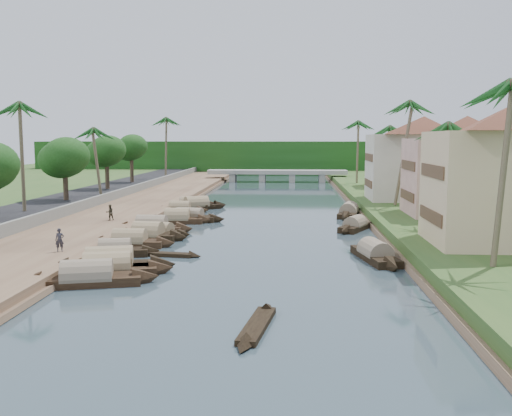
# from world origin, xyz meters

# --- Properties ---
(ground) EXTENTS (220.00, 220.00, 0.00)m
(ground) POSITION_xyz_m (0.00, 0.00, 0.00)
(ground) COLOR #33444C
(ground) RESTS_ON ground
(left_bank) EXTENTS (10.00, 180.00, 0.80)m
(left_bank) POSITION_xyz_m (-16.00, 20.00, 0.40)
(left_bank) COLOR brown
(left_bank) RESTS_ON ground
(right_bank) EXTENTS (16.00, 180.00, 1.20)m
(right_bank) POSITION_xyz_m (19.00, 20.00, 0.60)
(right_bank) COLOR #2C4F1F
(right_bank) RESTS_ON ground
(road) EXTENTS (8.00, 180.00, 1.40)m
(road) POSITION_xyz_m (-24.50, 20.00, 0.70)
(road) COLOR black
(road) RESTS_ON ground
(retaining_wall) EXTENTS (0.40, 180.00, 1.10)m
(retaining_wall) POSITION_xyz_m (-20.20, 20.00, 1.35)
(retaining_wall) COLOR slate
(retaining_wall) RESTS_ON left_bank
(treeline) EXTENTS (120.00, 14.00, 8.00)m
(treeline) POSITION_xyz_m (0.00, 100.00, 4.00)
(treeline) COLOR #163D10
(treeline) RESTS_ON ground
(bridge) EXTENTS (28.00, 4.00, 2.40)m
(bridge) POSITION_xyz_m (0.00, 72.00, 1.72)
(bridge) COLOR gray
(bridge) RESTS_ON ground
(building_mid) EXTENTS (14.11, 14.11, 9.70)m
(building_mid) POSITION_xyz_m (19.99, 14.00, 6.13)
(building_mid) COLOR #DEAA9D
(building_mid) RESTS_ON right_bank
(building_far) EXTENTS (15.59, 15.59, 10.20)m
(building_far) POSITION_xyz_m (18.99, 28.00, 6.38)
(building_far) COLOR beige
(building_far) RESTS_ON right_bank
(building_distant) EXTENTS (12.62, 12.62, 9.20)m
(building_distant) POSITION_xyz_m (19.99, 48.00, 5.88)
(building_distant) COLOR #D0B58B
(building_distant) RESTS_ON right_bank
(sampan_0) EXTENTS (8.90, 3.92, 2.29)m
(sampan_0) POSITION_xyz_m (-9.12, -10.72, 0.42)
(sampan_0) COLOR black
(sampan_0) RESTS_ON ground
(sampan_1) EXTENTS (9.07, 4.11, 2.58)m
(sampan_1) POSITION_xyz_m (-8.84, -7.34, 0.42)
(sampan_1) COLOR black
(sampan_1) RESTS_ON ground
(sampan_2) EXTENTS (8.79, 3.83, 2.27)m
(sampan_2) POSITION_xyz_m (-8.69, -8.31, 0.42)
(sampan_2) COLOR black
(sampan_2) RESTS_ON ground
(sampan_3) EXTENTS (6.91, 2.60, 1.88)m
(sampan_3) POSITION_xyz_m (-10.08, -2.31, 0.41)
(sampan_3) COLOR black
(sampan_3) RESTS_ON ground
(sampan_4) EXTENTS (7.62, 2.01, 2.16)m
(sampan_4) POSITION_xyz_m (-10.01, 1.34, 0.41)
(sampan_4) COLOR black
(sampan_4) RESTS_ON ground
(sampan_5) EXTENTS (7.43, 2.79, 2.31)m
(sampan_5) POSITION_xyz_m (-9.37, 4.74, 0.42)
(sampan_5) COLOR black
(sampan_5) RESTS_ON ground
(sampan_6) EXTENTS (8.04, 2.14, 2.38)m
(sampan_6) POSITION_xyz_m (-10.06, 8.78, 0.42)
(sampan_6) COLOR black
(sampan_6) RESTS_ON ground
(sampan_7) EXTENTS (6.25, 3.24, 1.72)m
(sampan_7) POSITION_xyz_m (-8.72, 6.63, 0.40)
(sampan_7) COLOR black
(sampan_7) RESTS_ON ground
(sampan_8) EXTENTS (7.53, 2.39, 2.29)m
(sampan_8) POSITION_xyz_m (-8.82, 14.51, 0.42)
(sampan_8) COLOR black
(sampan_8) RESTS_ON ground
(sampan_9) EXTENTS (8.13, 2.93, 2.04)m
(sampan_9) POSITION_xyz_m (-7.78, 16.04, 0.41)
(sampan_9) COLOR black
(sampan_9) RESTS_ON ground
(sampan_10) EXTENTS (7.07, 1.75, 1.98)m
(sampan_10) POSITION_xyz_m (-10.18, 22.76, 0.41)
(sampan_10) COLOR black
(sampan_10) RESTS_ON ground
(sampan_11) EXTENTS (8.09, 5.63, 2.35)m
(sampan_11) POSITION_xyz_m (-8.81, 26.44, 0.42)
(sampan_11) COLOR black
(sampan_11) RESTS_ON ground
(sampan_12) EXTENTS (8.11, 3.19, 1.94)m
(sampan_12) POSITION_xyz_m (-9.80, 27.77, 0.41)
(sampan_12) COLOR black
(sampan_12) RESTS_ON ground
(sampan_13) EXTENTS (7.33, 3.13, 2.00)m
(sampan_13) POSITION_xyz_m (-9.67, 27.29, 0.41)
(sampan_13) COLOR black
(sampan_13) RESTS_ON ground
(sampan_14) EXTENTS (3.31, 8.83, 2.12)m
(sampan_14) POSITION_xyz_m (9.04, -2.47, 0.41)
(sampan_14) COLOR black
(sampan_14) RESTS_ON ground
(sampan_15) EXTENTS (4.45, 7.06, 1.95)m
(sampan_15) POSITION_xyz_m (9.06, 11.06, 0.41)
(sampan_15) COLOR black
(sampan_15) RESTS_ON ground
(sampan_16) EXTENTS (3.60, 9.30, 2.23)m
(sampan_16) POSITION_xyz_m (9.49, 21.33, 0.42)
(sampan_16) COLOR black
(sampan_16) RESTS_ON ground
(canoe_0) EXTENTS (1.88, 6.98, 0.91)m
(canoe_0) POSITION_xyz_m (1.46, -17.83, 0.10)
(canoe_0) COLOR black
(canoe_0) RESTS_ON ground
(canoe_1) EXTENTS (5.11, 1.53, 0.82)m
(canoe_1) POSITION_xyz_m (-6.08, -2.09, 0.10)
(canoe_1) COLOR black
(canoe_1) RESTS_ON ground
(canoe_2) EXTENTS (5.59, 0.94, 0.81)m
(canoe_2) POSITION_xyz_m (-7.93, 18.76, 0.10)
(canoe_2) COLOR black
(canoe_2) RESTS_ON ground
(palm_0) EXTENTS (3.20, 3.20, 12.12)m
(palm_0) POSITION_xyz_m (15.00, -9.48, 11.51)
(palm_0) COLOR brown
(palm_0) RESTS_ON ground
(palm_1) EXTENTS (3.20, 3.20, 10.18)m
(palm_1) POSITION_xyz_m (16.00, 6.51, 9.64)
(palm_1) COLOR brown
(palm_1) RESTS_ON ground
(palm_2) EXTENTS (3.20, 3.20, 12.97)m
(palm_2) POSITION_xyz_m (15.00, 21.68, 12.35)
(palm_2) COLOR brown
(palm_2) RESTS_ON ground
(palm_3) EXTENTS (3.20, 3.20, 10.60)m
(palm_3) POSITION_xyz_m (16.00, 38.07, 10.05)
(palm_3) COLOR brown
(palm_3) RESTS_ON ground
(palm_5) EXTENTS (3.20, 3.20, 12.23)m
(palm_5) POSITION_xyz_m (-24.00, 12.42, 11.81)
(palm_5) COLOR brown
(palm_5) RESTS_ON ground
(palm_6) EXTENTS (3.20, 3.20, 10.01)m
(palm_6) POSITION_xyz_m (-22.00, 29.22, 9.68)
(palm_6) COLOR brown
(palm_6) RESTS_ON ground
(palm_7) EXTENTS (3.20, 3.20, 11.79)m
(palm_7) POSITION_xyz_m (14.00, 54.36, 11.19)
(palm_7) COLOR brown
(palm_7) RESTS_ON ground
(palm_8) EXTENTS (3.20, 3.20, 12.52)m
(palm_8) POSITION_xyz_m (-20.50, 61.73, 12.09)
(palm_8) COLOR brown
(palm_8) RESTS_ON ground
(tree_3) EXTENTS (5.41, 5.41, 7.24)m
(tree_3) POSITION_xyz_m (-24.00, 23.11, 6.35)
(tree_3) COLOR #49372A
(tree_3) RESTS_ON ground
(tree_4) EXTENTS (5.11, 5.11, 7.54)m
(tree_4) POSITION_xyz_m (-24.00, 38.53, 6.75)
(tree_4) COLOR #49372A
(tree_4) RESTS_ON ground
(tree_5) EXTENTS (4.87, 4.87, 7.79)m
(tree_5) POSITION_xyz_m (-24.00, 51.42, 7.09)
(tree_5) COLOR #49372A
(tree_5) RESTS_ON ground
(tree_6) EXTENTS (5.00, 5.00, 7.66)m
(tree_6) POSITION_xyz_m (24.00, 28.96, 6.72)
(tree_6) COLOR #49372A
(tree_6) RESTS_ON ground
(person_near) EXTENTS (0.69, 0.56, 1.65)m
(person_near) POSITION_xyz_m (-13.23, -4.74, 1.62)
(person_near) COLOR #28272F
(person_near) RESTS_ON left_bank
(person_far) EXTENTS (0.95, 0.92, 1.55)m
(person_far) POSITION_xyz_m (-14.63, 10.65, 1.58)
(person_far) COLOR #393528
(person_far) RESTS_ON left_bank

